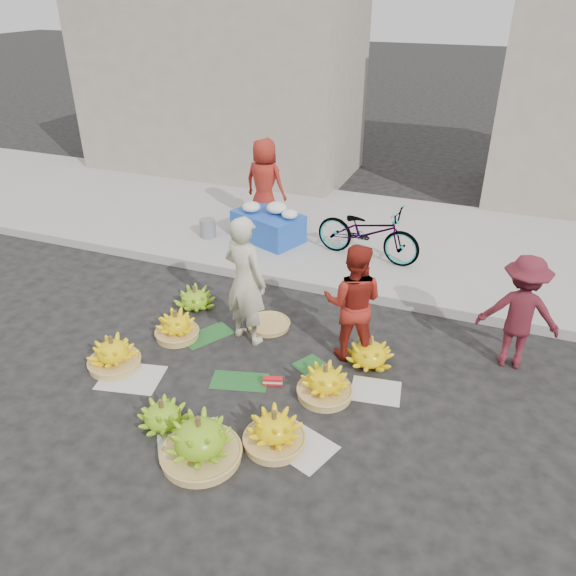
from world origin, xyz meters
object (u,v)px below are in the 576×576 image
(vendor_cream, at_px, (245,281))
(flower_table, at_px, (268,224))
(banana_bunch_0, at_px, (113,354))
(banana_bunch_4, at_px, (325,383))
(bicycle, at_px, (368,232))

(vendor_cream, distance_m, flower_table, 2.90)
(banana_bunch_0, relative_size, flower_table, 0.45)
(banana_bunch_0, distance_m, vendor_cream, 1.78)
(banana_bunch_4, distance_m, flower_table, 4.08)
(flower_table, bearing_deg, banana_bunch_4, -36.60)
(vendor_cream, relative_size, flower_table, 1.26)
(banana_bunch_4, bearing_deg, flower_table, 121.77)
(banana_bunch_0, xyz_separation_m, vendor_cream, (1.22, 1.13, 0.66))
(vendor_cream, bearing_deg, banana_bunch_4, 167.19)
(vendor_cream, distance_m, bicycle, 2.80)
(vendor_cream, height_order, flower_table, vendor_cream)
(banana_bunch_4, xyz_separation_m, flower_table, (-2.15, 3.47, 0.22))
(flower_table, xyz_separation_m, bicycle, (1.75, -0.10, 0.18))
(flower_table, relative_size, bicycle, 0.77)
(banana_bunch_4, xyz_separation_m, bicycle, (-0.40, 3.37, 0.39))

